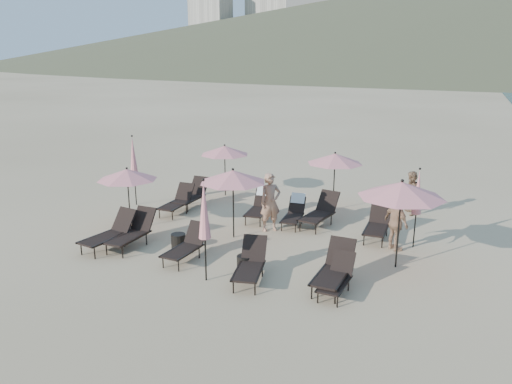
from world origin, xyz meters
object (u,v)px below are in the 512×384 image
at_px(lounger_8, 260,205).
at_px(umbrella_open_4, 335,159).
at_px(lounger_7, 177,201).
at_px(lounger_1, 110,232).
at_px(lounger_5, 337,277).
at_px(umbrella_open_2, 402,190).
at_px(lounger_10, 320,212).
at_px(umbrella_open_0, 127,174).
at_px(side_table_1, 245,264).
at_px(lounger_2, 186,245).
at_px(lounger_9, 294,212).
at_px(lounger_11, 378,224).
at_px(beachgoer_c, 396,223).
at_px(beachgoer_a, 270,202).
at_px(umbrella_closed_1, 418,192).
at_px(lounger_0, 132,231).
at_px(umbrella_closed_2, 133,157).
at_px(umbrella_open_3, 225,150).
at_px(lounger_6, 192,195).
at_px(lounger_3, 250,264).
at_px(lounger_4, 334,268).
at_px(beachgoer_b, 411,193).
at_px(umbrella_open_1, 233,176).
at_px(side_table_0, 178,241).
at_px(umbrella_closed_0, 204,211).

distance_m(lounger_8, umbrella_open_4, 3.22).
bearing_deg(lounger_7, lounger_1, -91.00).
bearing_deg(lounger_5, lounger_8, 133.30).
bearing_deg(umbrella_open_4, umbrella_open_2, -57.46).
relative_size(lounger_10, umbrella_open_0, 0.93).
bearing_deg(side_table_1, lounger_8, 106.78).
distance_m(lounger_5, lounger_10, 4.89).
xyz_separation_m(lounger_2, lounger_10, (2.66, 4.20, 0.06)).
bearing_deg(lounger_9, lounger_11, -9.20).
distance_m(umbrella_open_2, beachgoer_c, 1.81).
bearing_deg(beachgoer_a, umbrella_closed_1, -39.14).
bearing_deg(lounger_8, lounger_0, -128.18).
bearing_deg(lounger_8, lounger_2, -102.88).
distance_m(umbrella_open_2, umbrella_closed_2, 10.15).
height_order(lounger_9, umbrella_open_0, umbrella_open_0).
height_order(lounger_11, umbrella_open_3, umbrella_open_3).
bearing_deg(beachgoer_c, lounger_1, 66.76).
distance_m(lounger_6, umbrella_open_3, 2.42).
bearing_deg(lounger_3, umbrella_open_4, 73.78).
relative_size(lounger_4, lounger_11, 1.06).
bearing_deg(umbrella_closed_1, umbrella_open_3, 158.75).
bearing_deg(beachgoer_b, lounger_2, -60.42).
bearing_deg(lounger_6, lounger_2, -60.06).
height_order(lounger_8, umbrella_open_4, umbrella_open_4).
xyz_separation_m(lounger_5, lounger_8, (-3.81, 4.54, 0.10)).
distance_m(lounger_7, umbrella_open_1, 3.60).
distance_m(umbrella_open_3, umbrella_open_4, 4.53).
relative_size(lounger_9, beachgoer_b, 0.99).
height_order(lounger_4, lounger_9, lounger_4).
bearing_deg(lounger_5, beachgoer_b, 85.35).
bearing_deg(side_table_0, umbrella_open_3, 102.14).
bearing_deg(umbrella_open_1, beachgoer_b, 42.82).
bearing_deg(lounger_2, lounger_3, -9.69).
bearing_deg(umbrella_open_1, beachgoer_c, 9.74).
xyz_separation_m(lounger_0, umbrella_closed_0, (3.08, -1.20, 1.37)).
distance_m(lounger_7, side_table_1, 5.65).
relative_size(lounger_2, lounger_7, 0.98).
bearing_deg(lounger_2, umbrella_closed_1, 34.83).
bearing_deg(umbrella_closed_1, lounger_0, -157.73).
xyz_separation_m(lounger_4, umbrella_closed_1, (1.56, 3.49, 1.20)).
bearing_deg(lounger_11, lounger_1, -152.65).
distance_m(umbrella_closed_0, beachgoer_a, 4.20).
relative_size(lounger_3, umbrella_closed_1, 0.73).
xyz_separation_m(lounger_0, umbrella_open_2, (7.42, 1.46, 1.67)).
relative_size(lounger_8, beachgoer_b, 1.10).
bearing_deg(lounger_0, umbrella_closed_1, 23.96).
height_order(lounger_10, umbrella_open_2, umbrella_open_2).
xyz_separation_m(lounger_0, umbrella_open_1, (2.43, 1.87, 1.48)).
bearing_deg(lounger_5, lounger_10, 113.30).
xyz_separation_m(lounger_2, umbrella_open_4, (2.64, 6.12, 1.49)).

